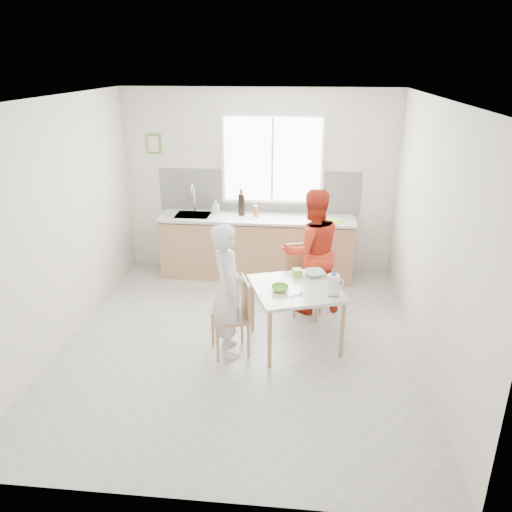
{
  "coord_description": "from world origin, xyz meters",
  "views": [
    {
      "loc": [
        0.7,
        -4.97,
        3.05
      ],
      "look_at": [
        0.17,
        0.2,
        1.0
      ],
      "focal_mm": 35.0,
      "sensor_mm": 36.0,
      "label": 1
    }
  ],
  "objects_px": {
    "wine_bottle_b": "(242,205)",
    "chair_left": "(236,313)",
    "bowl_white": "(314,273)",
    "milk_jug": "(334,284)",
    "bowl_green": "(280,288)",
    "person_white": "(228,290)",
    "person_red": "(312,252)",
    "chair_far": "(302,274)",
    "wine_bottle_a": "(241,205)",
    "dining_table": "(296,293)"
  },
  "relations": [
    {
      "from": "wine_bottle_b",
      "to": "chair_left",
      "type": "bearing_deg",
      "value": -84.84
    },
    {
      "from": "bowl_white",
      "to": "milk_jug",
      "type": "height_order",
      "value": "milk_jug"
    },
    {
      "from": "bowl_green",
      "to": "milk_jug",
      "type": "relative_size",
      "value": 0.8
    },
    {
      "from": "person_white",
      "to": "person_red",
      "type": "height_order",
      "value": "person_red"
    },
    {
      "from": "chair_far",
      "to": "person_white",
      "type": "distance_m",
      "value": 1.41
    },
    {
      "from": "chair_left",
      "to": "wine_bottle_b",
      "type": "distance_m",
      "value": 2.27
    },
    {
      "from": "bowl_green",
      "to": "wine_bottle_b",
      "type": "bearing_deg",
      "value": 107.99
    },
    {
      "from": "wine_bottle_a",
      "to": "chair_far",
      "type": "bearing_deg",
      "value": -48.8
    },
    {
      "from": "wine_bottle_a",
      "to": "person_white",
      "type": "bearing_deg",
      "value": -86.09
    },
    {
      "from": "chair_left",
      "to": "person_white",
      "type": "relative_size",
      "value": 0.57
    },
    {
      "from": "chair_far",
      "to": "bowl_white",
      "type": "relative_size",
      "value": 3.69
    },
    {
      "from": "bowl_green",
      "to": "chair_left",
      "type": "bearing_deg",
      "value": -166.83
    },
    {
      "from": "dining_table",
      "to": "bowl_white",
      "type": "xyz_separation_m",
      "value": [
        0.2,
        0.33,
        0.1
      ]
    },
    {
      "from": "person_red",
      "to": "bowl_white",
      "type": "distance_m",
      "value": 0.53
    },
    {
      "from": "wine_bottle_b",
      "to": "milk_jug",
      "type": "bearing_deg",
      "value": -59.59
    },
    {
      "from": "dining_table",
      "to": "person_red",
      "type": "relative_size",
      "value": 0.73
    },
    {
      "from": "bowl_green",
      "to": "wine_bottle_a",
      "type": "bearing_deg",
      "value": 108.69
    },
    {
      "from": "dining_table",
      "to": "wine_bottle_b",
      "type": "bearing_deg",
      "value": 113.35
    },
    {
      "from": "dining_table",
      "to": "milk_jug",
      "type": "xyz_separation_m",
      "value": [
        0.4,
        -0.16,
        0.2
      ]
    },
    {
      "from": "chair_left",
      "to": "bowl_green",
      "type": "bearing_deg",
      "value": 84.12
    },
    {
      "from": "bowl_green",
      "to": "dining_table",
      "type": "bearing_deg",
      "value": 33.09
    },
    {
      "from": "person_white",
      "to": "bowl_white",
      "type": "relative_size",
      "value": 6.39
    },
    {
      "from": "person_red",
      "to": "wine_bottle_a",
      "type": "height_order",
      "value": "person_red"
    },
    {
      "from": "person_red",
      "to": "wine_bottle_a",
      "type": "xyz_separation_m",
      "value": [
        -1.04,
        1.09,
        0.28
      ]
    },
    {
      "from": "chair_left",
      "to": "milk_jug",
      "type": "relative_size",
      "value": 3.66
    },
    {
      "from": "person_white",
      "to": "wine_bottle_b",
      "type": "bearing_deg",
      "value": -15.87
    },
    {
      "from": "milk_jug",
      "to": "wine_bottle_a",
      "type": "bearing_deg",
      "value": 101.92
    },
    {
      "from": "person_white",
      "to": "wine_bottle_a",
      "type": "distance_m",
      "value": 2.23
    },
    {
      "from": "person_white",
      "to": "wine_bottle_b",
      "type": "xyz_separation_m",
      "value": [
        -0.12,
        2.2,
        0.32
      ]
    },
    {
      "from": "bowl_green",
      "to": "wine_bottle_a",
      "type": "distance_m",
      "value": 2.21
    },
    {
      "from": "chair_left",
      "to": "person_red",
      "type": "relative_size",
      "value": 0.53
    },
    {
      "from": "person_red",
      "to": "bowl_green",
      "type": "bearing_deg",
      "value": 51.55
    },
    {
      "from": "person_white",
      "to": "wine_bottle_b",
      "type": "distance_m",
      "value": 2.23
    },
    {
      "from": "dining_table",
      "to": "person_red",
      "type": "distance_m",
      "value": 0.9
    },
    {
      "from": "chair_left",
      "to": "bowl_white",
      "type": "distance_m",
      "value": 1.05
    },
    {
      "from": "chair_left",
      "to": "wine_bottle_a",
      "type": "height_order",
      "value": "wine_bottle_a"
    },
    {
      "from": "chair_left",
      "to": "wine_bottle_a",
      "type": "relative_size",
      "value": 2.68
    },
    {
      "from": "dining_table",
      "to": "chair_left",
      "type": "relative_size",
      "value": 1.36
    },
    {
      "from": "person_white",
      "to": "wine_bottle_a",
      "type": "height_order",
      "value": "person_white"
    },
    {
      "from": "wine_bottle_a",
      "to": "chair_left",
      "type": "bearing_deg",
      "value": -84.11
    },
    {
      "from": "bowl_white",
      "to": "person_red",
      "type": "bearing_deg",
      "value": 93.33
    },
    {
      "from": "person_white",
      "to": "wine_bottle_b",
      "type": "relative_size",
      "value": 5.0
    },
    {
      "from": "person_white",
      "to": "bowl_green",
      "type": "xyz_separation_m",
      "value": [
        0.55,
        0.14,
        -0.01
      ]
    },
    {
      "from": "wine_bottle_a",
      "to": "milk_jug",
      "type": "bearing_deg",
      "value": -59.03
    },
    {
      "from": "chair_far",
      "to": "dining_table",
      "type": "bearing_deg",
      "value": -113.23
    },
    {
      "from": "milk_jug",
      "to": "wine_bottle_b",
      "type": "relative_size",
      "value": 0.78
    },
    {
      "from": "wine_bottle_a",
      "to": "bowl_green",
      "type": "bearing_deg",
      "value": -71.31
    },
    {
      "from": "milk_jug",
      "to": "wine_bottle_a",
      "type": "xyz_separation_m",
      "value": [
        -1.27,
        2.12,
        0.25
      ]
    },
    {
      "from": "chair_left",
      "to": "chair_far",
      "type": "bearing_deg",
      "value": 128.24
    },
    {
      "from": "dining_table",
      "to": "wine_bottle_b",
      "type": "distance_m",
      "value": 2.17
    }
  ]
}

